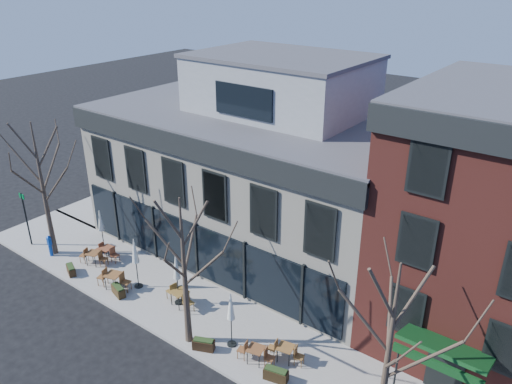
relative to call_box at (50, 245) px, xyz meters
The scene contains 24 objects.
ground 9.13m from the call_box, 22.65° to the left, with size 120.00×120.00×0.00m, color black.
sidewalk_front 11.75m from the call_box, ahead, with size 33.50×4.70×0.15m, color gray.
sidewalk_side 9.95m from the call_box, 106.73° to the left, with size 4.50×12.00×0.15m, color gray.
corner_building 12.65m from the call_box, 45.35° to the left, with size 18.39×10.39×11.10m.
red_brick_building 23.51m from the call_box, 21.63° to the left, with size 8.20×11.78×11.18m.
tree_corner 3.41m from the call_box, 107.48° to the left, with size 3.93×3.98×7.92m.
tree_mid 11.78m from the call_box, ahead, with size 3.50×3.55×7.04m.
tree_right 20.65m from the call_box, ahead, with size 3.72×3.77×7.48m.
sign_pole 2.44m from the call_box, behind, with size 0.50×0.10×3.40m.
call_box is the anchor object (origin of this frame).
cafe_set_0 2.92m from the call_box, 18.73° to the left, with size 1.77×0.99×0.91m.
cafe_set_1 3.41m from the call_box, 30.91° to the left, with size 1.73×0.72×0.90m.
cafe_set_2 5.51m from the call_box, ahead, with size 1.98×1.02×1.02m.
cafe_set_3 9.36m from the call_box, ahead, with size 1.91×0.85×0.99m.
cafe_set_4 14.61m from the call_box, ahead, with size 1.73×0.81×0.89m.
cafe_set_5 15.60m from the call_box, ahead, with size 1.70×0.78×0.87m.
umbrella_0 3.21m from the call_box, 45.95° to the left, with size 0.43×0.43×2.67m.
umbrella_1 6.62m from the call_box, ahead, with size 0.45×0.45×2.82m.
umbrella_2 9.27m from the call_box, ahead, with size 0.44×0.44×2.77m.
umbrella_3 13.19m from the call_box, ahead, with size 0.43×0.43×2.71m.
planter_0 2.63m from the call_box, ahead, with size 0.95×0.67×0.49m.
planter_1 6.18m from the call_box, ahead, with size 1.01×0.62×0.53m.
planter_2 12.35m from the call_box, ahead, with size 1.02×0.74×0.53m.
planter_3 15.87m from the call_box, ahead, with size 1.06×0.62×0.56m.
Camera 1 is at (16.04, -16.18, 15.39)m, focal length 35.00 mm.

